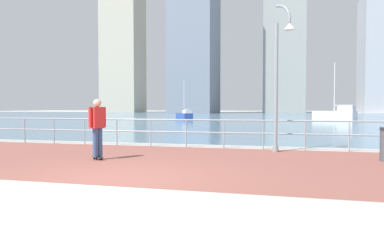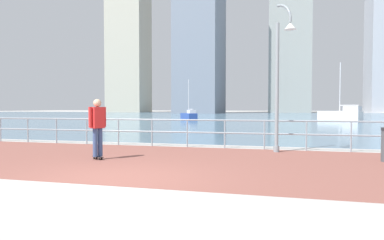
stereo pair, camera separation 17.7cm
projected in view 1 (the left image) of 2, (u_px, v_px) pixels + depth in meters
name	position (u px, v px, depth m)	size (l,w,h in m)	color
ground	(249.00, 118.00, 45.78)	(220.00, 220.00, 0.00)	#ADAAA5
brick_paving	(158.00, 160.00, 9.43)	(28.00, 6.35, 0.01)	brown
harbor_water	(254.00, 116.00, 56.25)	(180.00, 88.00, 0.00)	slate
waterfront_railing	(186.00, 128.00, 12.49)	(25.25, 0.06, 1.04)	#8C99A3
lamppost	(280.00, 71.00, 10.94)	(0.67, 0.65, 4.82)	gray
skateboarder	(97.00, 123.00, 9.45)	(0.41, 0.53, 1.71)	black
sailboat_teal	(336.00, 114.00, 40.36)	(4.88, 3.92, 6.81)	white
sailboat_gray	(184.00, 115.00, 42.10)	(2.86, 3.55, 4.97)	#284799
tower_slate	(195.00, 24.00, 89.60)	(11.04, 16.85, 48.82)	slate
tower_beige	(284.00, 39.00, 98.35)	(11.33, 15.02, 44.59)	#939993
tower_steel	(123.00, 52.00, 104.95)	(11.39, 10.17, 39.16)	#B2AD99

